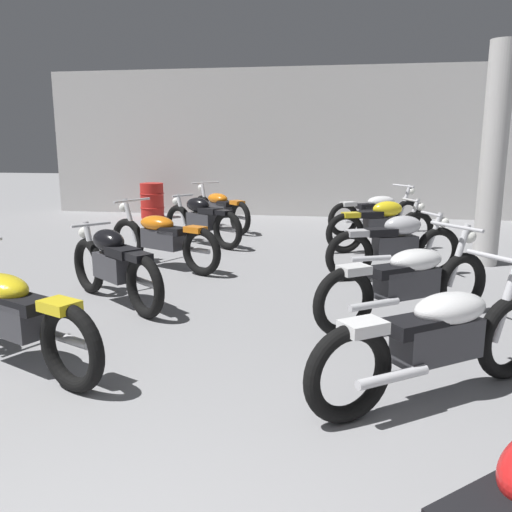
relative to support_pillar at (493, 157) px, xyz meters
name	(u,v)px	position (x,y,z in m)	size (l,w,h in m)	color
back_wall	(307,143)	(-3.06, 5.14, 0.20)	(13.20, 0.24, 3.60)	#BCBAB7
support_pillar	(493,157)	(0.00, 0.00, 0.00)	(0.36, 0.36, 3.20)	#BCBAB7
motorcycle_left_row_1	(9,314)	(-4.71, -4.58, -1.15)	(2.02, 1.07, 0.97)	black
motorcycle_left_row_2	(114,264)	(-4.63, -2.80, -1.14)	(1.61, 1.31, 0.88)	black
motorcycle_left_row_3	(162,238)	(-4.70, -1.01, -1.15)	(1.99, 1.12, 0.97)	black
motorcycle_left_row_4	(202,220)	(-4.61, 0.85, -1.14)	(1.71, 1.17, 0.88)	black
motorcycle_left_row_5	(220,208)	(-4.68, 2.59, -1.15)	(1.60, 1.62, 0.97)	black
motorcycle_right_row_1	(439,338)	(-1.42, -4.58, -1.15)	(1.83, 1.35, 0.97)	black
motorcycle_right_row_2	(408,281)	(-1.46, -2.99, -1.15)	(1.83, 1.35, 0.97)	black
motorcycle_right_row_3	(396,244)	(-1.41, -1.05, -1.14)	(1.86, 0.86, 0.88)	black
motorcycle_right_row_4	(382,224)	(-1.47, 0.79, -1.14)	(1.86, 0.87, 0.88)	black
motorcycle_right_row_5	(377,212)	(-1.45, 2.55, -1.15)	(1.93, 1.21, 0.97)	black
oil_drum	(152,201)	(-6.74, 4.11, -1.18)	(0.59, 0.59, 0.85)	red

